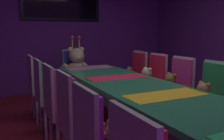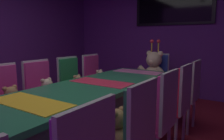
# 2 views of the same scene
# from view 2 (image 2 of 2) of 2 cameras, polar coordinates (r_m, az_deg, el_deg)

# --- Properties ---
(wall_back) EXTENTS (5.20, 0.12, 2.80)m
(wall_back) POSITION_cam_2_polar(r_m,az_deg,el_deg) (5.02, 15.92, 9.57)
(wall_back) COLOR #59267F
(wall_back) RESTS_ON ground_plane
(banquet_table) EXTENTS (0.90, 3.52, 0.75)m
(banquet_table) POSITION_cam_2_polar(r_m,az_deg,el_deg) (2.29, -10.42, -7.44)
(banquet_table) COLOR #26724C
(banquet_table) RESTS_ON ground_plane
(chair_left_2) EXTENTS (0.42, 0.41, 0.98)m
(chair_left_2) POSITION_cam_2_polar(r_m,az_deg,el_deg) (2.78, -26.63, -6.67)
(chair_left_2) COLOR #CC338C
(chair_left_2) RESTS_ON ground_plane
(teddy_left_2) EXTENTS (0.24, 0.32, 0.30)m
(teddy_left_2) POSITION_cam_2_polar(r_m,az_deg,el_deg) (2.66, -25.04, -7.44)
(teddy_left_2) COLOR #9E7247
(teddy_left_2) RESTS_ON chair_left_2
(chair_left_3) EXTENTS (0.42, 0.41, 0.98)m
(chair_left_3) POSITION_cam_2_polar(r_m,az_deg,el_deg) (3.07, -18.45, -4.78)
(chair_left_3) COLOR #CC338C
(chair_left_3) RESTS_ON ground_plane
(teddy_left_3) EXTENTS (0.25, 0.32, 0.30)m
(teddy_left_3) POSITION_cam_2_polar(r_m,az_deg,el_deg) (2.97, -16.70, -5.37)
(teddy_left_3) COLOR beige
(teddy_left_3) RESTS_ON chair_left_3
(chair_left_4) EXTENTS (0.42, 0.41, 0.98)m
(chair_left_4) POSITION_cam_2_polar(r_m,az_deg,el_deg) (3.47, -10.75, -3.00)
(chair_left_4) COLOR #268C4C
(chair_left_4) RESTS_ON ground_plane
(teddy_left_4) EXTENTS (0.21, 0.27, 0.26)m
(teddy_left_4) POSITION_cam_2_polar(r_m,az_deg,el_deg) (3.38, -9.01, -3.74)
(teddy_left_4) COLOR tan
(teddy_left_4) RESTS_ON chair_left_4
(chair_left_5) EXTENTS (0.42, 0.41, 0.98)m
(chair_left_5) POSITION_cam_2_polar(r_m,az_deg,el_deg) (3.90, -4.88, -1.61)
(chair_left_5) COLOR #CC338C
(chair_left_5) RESTS_ON ground_plane
(teddy_left_5) EXTENTS (0.22, 0.28, 0.26)m
(teddy_left_5) POSITION_cam_2_polar(r_m,az_deg,el_deg) (3.82, -3.20, -2.19)
(teddy_left_5) COLOR beige
(teddy_left_5) RESTS_ON chair_left_5
(chair_right_2) EXTENTS (0.42, 0.41, 0.98)m
(chair_right_2) POSITION_cam_2_polar(r_m,az_deg,el_deg) (1.63, 5.49, -16.42)
(chair_right_2) COLOR #268C4C
(chair_right_2) RESTS_ON ground_plane
(teddy_right_2) EXTENTS (0.25, 0.32, 0.30)m
(teddy_right_2) POSITION_cam_2_polar(r_m,az_deg,el_deg) (1.70, 0.99, -15.59)
(teddy_right_2) COLOR #9E7247
(teddy_right_2) RESTS_ON chair_right_2
(chair_right_3) EXTENTS (0.42, 0.41, 0.98)m
(chair_right_3) POSITION_cam_2_polar(r_m,az_deg,el_deg) (2.11, 12.76, -10.59)
(chair_right_3) COLOR #CC338C
(chair_right_3) RESTS_ON ground_plane
(teddy_right_3) EXTENTS (0.26, 0.34, 0.32)m
(teddy_right_3) POSITION_cam_2_polar(r_m,az_deg,el_deg) (2.17, 9.09, -10.02)
(teddy_right_3) COLOR brown
(teddy_right_3) RESTS_ON chair_right_3
(chair_right_4) EXTENTS (0.42, 0.41, 0.98)m
(chair_right_4) POSITION_cam_2_polar(r_m,az_deg,el_deg) (2.63, 17.18, -6.97)
(chair_right_4) COLOR red
(chair_right_4) RESTS_ON ground_plane
(teddy_right_4) EXTENTS (0.27, 0.35, 0.33)m
(teddy_right_4) POSITION_cam_2_polar(r_m,az_deg,el_deg) (2.67, 14.15, -6.56)
(teddy_right_4) COLOR beige
(teddy_right_4) RESTS_ON chair_right_4
(chair_right_5) EXTENTS (0.42, 0.41, 0.98)m
(chair_right_5) POSITION_cam_2_polar(r_m,az_deg,el_deg) (3.13, 19.88, -4.63)
(chair_right_5) COLOR red
(chair_right_5) RESTS_ON ground_plane
(teddy_right_5) EXTENTS (0.21, 0.28, 0.26)m
(teddy_right_5) POSITION_cam_2_polar(r_m,az_deg,el_deg) (3.17, 17.35, -4.82)
(teddy_right_5) COLOR brown
(teddy_right_5) RESTS_ON chair_right_5
(throne_chair) EXTENTS (0.41, 0.42, 0.98)m
(throne_chair) POSITION_cam_2_polar(r_m,az_deg,el_deg) (4.23, 11.77, -0.97)
(throne_chair) COLOR #2D47B2
(throne_chair) RESTS_ON ground_plane
(king_teddy_bear) EXTENTS (0.62, 0.48, 0.79)m
(king_teddy_bear) POSITION_cam_2_polar(r_m,az_deg,el_deg) (4.06, 10.96, 0.33)
(king_teddy_bear) COLOR beige
(king_teddy_bear) RESTS_ON throne_chair
(wall_tv) EXTENTS (1.70, 0.06, 0.98)m
(wall_tv) POSITION_cam_2_polar(r_m,az_deg,el_deg) (4.99, 15.90, 17.09)
(wall_tv) COLOR black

